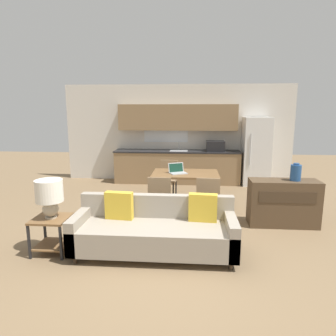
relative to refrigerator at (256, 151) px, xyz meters
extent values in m
plane|color=#7F6647|center=(-2.12, -4.25, -0.91)|extent=(20.00, 20.00, 0.00)
cube|color=silver|center=(-2.12, 0.38, 0.44)|extent=(6.40, 0.06, 2.70)
cube|color=white|center=(-2.45, 0.35, 0.66)|extent=(1.24, 0.01, 0.94)
cube|color=#8E704C|center=(-2.12, 0.04, -0.48)|extent=(3.41, 0.62, 0.86)
cube|color=#232326|center=(-2.12, 0.04, -0.03)|extent=(3.44, 0.65, 0.04)
cube|color=#B2B5B7|center=(-2.07, -0.01, -0.01)|extent=(0.48, 0.36, 0.01)
cylinder|color=#B7BABC|center=(-2.07, 0.16, 0.11)|extent=(0.02, 0.02, 0.24)
cube|color=#8E704C|center=(-2.12, 0.18, 0.89)|extent=(3.24, 0.34, 0.70)
cube|color=black|center=(-1.08, -0.01, 0.13)|extent=(0.48, 0.36, 0.28)
cube|color=white|center=(0.00, 0.00, 0.00)|extent=(0.71, 0.66, 1.82)
cylinder|color=silver|center=(-0.21, -0.35, 0.09)|extent=(0.02, 0.02, 0.82)
cube|color=brown|center=(-1.84, -2.26, -0.17)|extent=(1.31, 0.86, 0.04)
cylinder|color=brown|center=(-2.44, -2.64, -0.55)|extent=(0.05, 0.05, 0.72)
cylinder|color=brown|center=(-1.24, -2.64, -0.55)|extent=(0.05, 0.05, 0.72)
cylinder|color=brown|center=(-2.44, -1.89, -0.55)|extent=(0.05, 0.05, 0.72)
cylinder|color=brown|center=(-1.24, -1.89, -0.55)|extent=(0.05, 0.05, 0.72)
cylinder|color=#3D2D1E|center=(-3.25, -4.58, -0.86)|extent=(0.05, 0.05, 0.10)
cylinder|color=#3D2D1E|center=(-1.21, -4.58, -0.86)|extent=(0.05, 0.05, 0.10)
cylinder|color=#3D2D1E|center=(-3.25, -3.94, -0.86)|extent=(0.05, 0.05, 0.10)
cylinder|color=#3D2D1E|center=(-1.21, -3.94, -0.86)|extent=(0.05, 0.05, 0.10)
cube|color=gray|center=(-2.23, -4.26, -0.64)|extent=(2.24, 0.80, 0.34)
cube|color=gray|center=(-2.23, -3.93, -0.47)|extent=(2.24, 0.14, 0.68)
cube|color=gray|center=(-3.28, -4.26, -0.57)|extent=(0.14, 0.80, 0.48)
cube|color=gray|center=(-1.18, -4.26, -0.57)|extent=(0.14, 0.80, 0.48)
cube|color=gold|center=(-2.76, -4.06, -0.27)|extent=(0.41, 0.16, 0.40)
cube|color=gold|center=(-1.55, -4.06, -0.27)|extent=(0.41, 0.15, 0.40)
cube|color=brown|center=(-3.68, -4.29, -0.41)|extent=(0.48, 0.48, 0.03)
cube|color=brown|center=(-3.68, -4.29, -0.80)|extent=(0.44, 0.44, 0.02)
cube|color=#232326|center=(-3.90, -4.51, -0.67)|extent=(0.03, 0.03, 0.48)
cube|color=#232326|center=(-3.46, -4.51, -0.67)|extent=(0.03, 0.03, 0.48)
cube|color=#232326|center=(-3.90, -4.07, -0.67)|extent=(0.03, 0.03, 0.48)
cube|color=#232326|center=(-3.46, -4.07, -0.67)|extent=(0.03, 0.03, 0.48)
cylinder|color=#B2A893|center=(-3.68, -4.29, -0.38)|extent=(0.16, 0.16, 0.02)
sphere|color=#B2A893|center=(-3.68, -4.29, -0.27)|extent=(0.22, 0.22, 0.22)
cylinder|color=white|center=(-3.68, -4.29, 0.00)|extent=(0.37, 0.37, 0.31)
cube|color=brown|center=(-0.12, -2.98, -0.50)|extent=(1.17, 0.44, 0.81)
cube|color=#413020|center=(-0.12, -3.20, -0.34)|extent=(0.94, 0.01, 0.19)
cylinder|color=#234C84|center=(0.05, -2.98, 0.04)|extent=(0.18, 0.18, 0.27)
cylinder|color=#234C84|center=(0.05, -2.98, 0.19)|extent=(0.10, 0.10, 0.03)
cube|color=#997A56|center=(-1.42, -2.99, -0.46)|extent=(0.45, 0.45, 0.04)
cube|color=#997A56|center=(-1.43, -3.18, -0.24)|extent=(0.40, 0.06, 0.40)
cylinder|color=black|center=(-1.24, -2.83, -0.69)|extent=(0.03, 0.03, 0.43)
cylinder|color=black|center=(-1.58, -2.81, -0.69)|extent=(0.03, 0.03, 0.43)
cylinder|color=black|center=(-1.26, -3.17, -0.69)|extent=(0.03, 0.03, 0.43)
cylinder|color=black|center=(-1.60, -3.15, -0.69)|extent=(0.03, 0.03, 0.43)
cube|color=#997A56|center=(-2.26, -3.00, -0.46)|extent=(0.43, 0.43, 0.04)
cube|color=#997A56|center=(-2.27, -3.19, -0.24)|extent=(0.40, 0.04, 0.40)
cylinder|color=black|center=(-2.08, -2.83, -0.69)|extent=(0.03, 0.03, 0.43)
cylinder|color=black|center=(-2.42, -2.82, -0.69)|extent=(0.03, 0.03, 0.43)
cylinder|color=black|center=(-2.10, -3.17, -0.69)|extent=(0.03, 0.03, 0.43)
cylinder|color=black|center=(-2.44, -3.16, -0.69)|extent=(0.03, 0.03, 0.43)
cube|color=#997A56|center=(-2.26, -1.57, -0.46)|extent=(0.47, 0.47, 0.04)
cube|color=#997A56|center=(-2.23, -1.38, -0.24)|extent=(0.40, 0.08, 0.40)
cylinder|color=black|center=(-2.45, -1.72, -0.69)|extent=(0.03, 0.03, 0.43)
cylinder|color=black|center=(-2.11, -1.76, -0.69)|extent=(0.03, 0.03, 0.43)
cylinder|color=black|center=(-2.41, -1.38, -0.69)|extent=(0.03, 0.03, 0.43)
cylinder|color=black|center=(-2.07, -1.43, -0.69)|extent=(0.03, 0.03, 0.43)
cube|color=#B7BABC|center=(-1.98, -2.35, -0.14)|extent=(0.38, 0.34, 0.02)
cube|color=#B7BABC|center=(-2.03, -2.24, -0.05)|extent=(0.31, 0.19, 0.20)
cube|color=#143828|center=(-2.03, -2.25, -0.05)|extent=(0.28, 0.16, 0.17)
camera|label=1|loc=(-1.73, -8.13, 1.09)|focal=32.00mm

